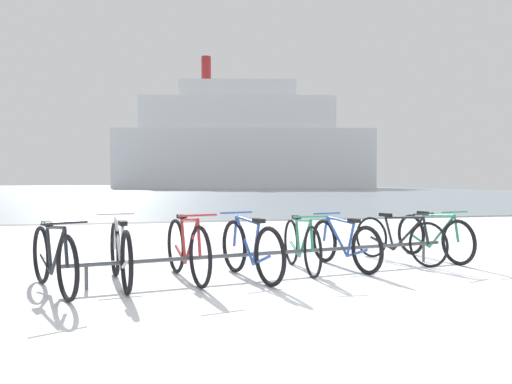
# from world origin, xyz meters

# --- Properties ---
(ground) EXTENTS (80.00, 132.00, 0.08)m
(ground) POSITION_xyz_m (0.00, 53.90, -0.04)
(ground) COLOR white
(bike_rack) EXTENTS (5.24, 0.94, 0.31)m
(bike_rack) POSITION_xyz_m (-0.92, 2.09, 0.27)
(bike_rack) COLOR #4C5156
(bike_rack) RESTS_ON ground
(bicycle_0) EXTENTS (0.81, 1.59, 0.81)m
(bicycle_0) POSITION_xyz_m (-3.61, 1.65, 0.36)
(bicycle_0) COLOR black
(bicycle_0) RESTS_ON ground
(bicycle_1) EXTENTS (0.51, 1.69, 0.82)m
(bicycle_1) POSITION_xyz_m (-2.91, 1.87, 0.37)
(bicycle_1) COLOR black
(bicycle_1) RESTS_ON ground
(bicycle_2) EXTENTS (0.55, 1.66, 0.84)m
(bicycle_2) POSITION_xyz_m (-2.13, 1.96, 0.38)
(bicycle_2) COLOR black
(bicycle_2) RESTS_ON ground
(bicycle_3) EXTENTS (0.59, 1.60, 0.81)m
(bicycle_3) POSITION_xyz_m (-1.35, 1.87, 0.37)
(bicycle_3) COLOR black
(bicycle_3) RESTS_ON ground
(bicycle_4) EXTENTS (0.46, 1.62, 0.78)m
(bicycle_4) POSITION_xyz_m (-0.58, 2.21, 0.35)
(bicycle_4) COLOR black
(bicycle_4) RESTS_ON ground
(bicycle_5) EXTENTS (0.52, 1.63, 0.75)m
(bicycle_5) POSITION_xyz_m (0.07, 2.30, 0.34)
(bicycle_5) COLOR black
(bicycle_5) RESTS_ON ground
(bicycle_6) EXTENTS (0.72, 1.59, 0.76)m
(bicycle_6) POSITION_xyz_m (1.06, 2.56, 0.35)
(bicycle_6) COLOR black
(bicycle_6) RESTS_ON ground
(bicycle_7) EXTENTS (0.46, 1.70, 0.78)m
(bicycle_7) POSITION_xyz_m (1.70, 2.65, 0.35)
(bicycle_7) COLOR black
(bicycle_7) RESTS_ON ground
(ferry_ship) EXTENTS (41.23, 16.36, 20.96)m
(ferry_ship) POSITION_xyz_m (10.99, 69.35, 7.03)
(ferry_ship) COLOR white
(ferry_ship) RESTS_ON ground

